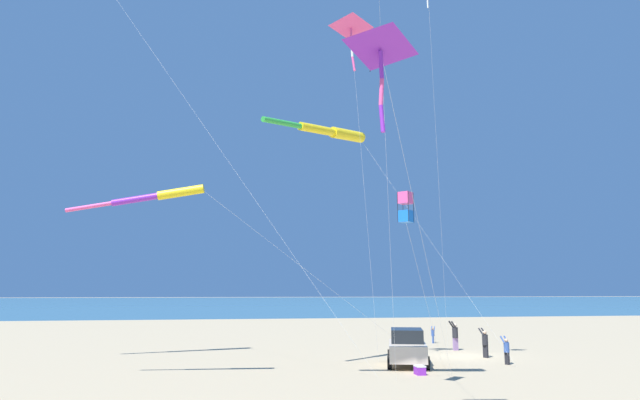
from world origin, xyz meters
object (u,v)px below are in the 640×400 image
person_bystander_far (485,341)px  kite_windsock_black_fish_shape (332,132)px  person_child_grey_jacket (433,334)px  kite_windsock_magenta_far_left (157,196)px  kite_delta_green_low_center (351,29)px  cooler_box (420,370)px  person_adult_flyer (455,334)px  kite_delta_striped_overhead (380,50)px  parked_car (407,347)px  person_child_green_jacket (506,349)px  kite_box_long_streamer_right (406,208)px

person_bystander_far → kite_windsock_black_fish_shape: 15.13m
person_child_grey_jacket → kite_windsock_magenta_far_left: (14.19, -18.48, 7.41)m
kite_delta_green_low_center → kite_windsock_magenta_far_left: kite_delta_green_low_center is taller
cooler_box → person_bystander_far: (-5.48, 6.02, 0.71)m
person_adult_flyer → kite_delta_striped_overhead: bearing=-28.0°
cooler_box → person_child_grey_jacket: 15.64m
cooler_box → kite_windsock_magenta_far_left: bearing=-90.6°
parked_car → person_child_green_jacket: 5.33m
person_child_green_jacket → kite_box_long_streamer_right: size_ratio=0.16×
person_adult_flyer → kite_windsock_black_fish_shape: 15.93m
kite_box_long_streamer_right → kite_windsock_magenta_far_left: 11.22m
kite_windsock_magenta_far_left → cooler_box: bearing=89.4°
parked_car → person_bystander_far: (-2.36, 5.55, -0.03)m
person_child_grey_jacket → person_bystander_far: bearing=-1.6°
kite_delta_striped_overhead → kite_box_long_streamer_right: bearing=155.9°
person_adult_flyer → kite_windsock_black_fish_shape: kite_windsock_black_fish_shape is taller
person_child_grey_jacket → kite_delta_striped_overhead: 29.02m
kite_delta_striped_overhead → kite_box_long_streamer_right: (-6.34, 2.83, -3.61)m
person_child_green_jacket → kite_box_long_streamer_right: bearing=-48.7°
person_adult_flyer → kite_delta_green_low_center: kite_delta_green_low_center is taller
person_child_grey_jacket → kite_windsock_magenta_far_left: bearing=-52.5°
cooler_box → kite_windsock_magenta_far_left: kite_windsock_magenta_far_left is taller
person_child_green_jacket → kite_delta_striped_overhead: size_ratio=0.13×
kite_windsock_magenta_far_left → kite_delta_striped_overhead: bearing=34.9°
person_bystander_far → kite_delta_striped_overhead: size_ratio=0.15×
kite_delta_green_low_center → kite_windsock_magenta_far_left: 14.55m
person_child_green_jacket → person_child_grey_jacket: person_child_green_jacket is taller
person_adult_flyer → person_bystander_far: size_ratio=1.12×
parked_car → kite_delta_striped_overhead: (13.68, -5.21, 9.82)m
parked_car → kite_windsock_black_fish_shape: kite_windsock_black_fish_shape is taller
kite_delta_striped_overhead → kite_windsock_magenta_far_left: bearing=-145.1°
person_child_green_jacket → kite_windsock_magenta_far_left: (2.40, -17.98, 7.28)m
person_adult_flyer → person_child_grey_jacket: bearing=175.6°
person_child_grey_jacket → kite_delta_striped_overhead: size_ratio=0.11×
parked_car → person_bystander_far: parked_car is taller
person_child_green_jacket → kite_delta_striped_overhead: bearing=-38.8°
kite_windsock_magenta_far_left → parked_car: bearing=103.3°
person_bystander_far → kite_delta_striped_overhead: bearing=-33.9°
kite_delta_green_low_center → kite_windsock_magenta_far_left: bearing=-74.2°
cooler_box → kite_box_long_streamer_right: bearing=-24.4°
kite_box_long_streamer_right → kite_windsock_magenta_far_left: bearing=-112.9°
person_bystander_far → kite_windsock_magenta_far_left: bearing=-73.7°
kite_delta_striped_overhead → person_child_grey_jacket: bearing=156.1°
person_child_grey_jacket → kite_delta_green_low_center: (11.42, -8.71, 17.83)m
cooler_box → person_child_green_jacket: size_ratio=0.42×
kite_windsock_black_fish_shape → kite_box_long_streamer_right: bearing=10.8°
cooler_box → kite_delta_green_low_center: kite_delta_green_low_center is taller
parked_car → kite_box_long_streamer_right: kite_box_long_streamer_right is taller
kite_box_long_streamer_right → kite_windsock_black_fish_shape: (-7.90, -1.51, 5.44)m
cooler_box → kite_windsock_magenta_far_left: (-0.13, -12.21, 7.87)m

